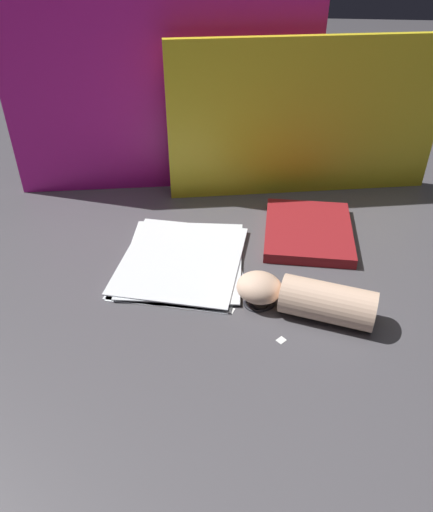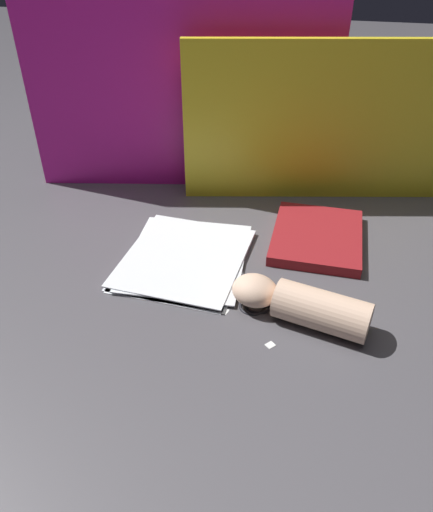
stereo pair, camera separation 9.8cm
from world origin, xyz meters
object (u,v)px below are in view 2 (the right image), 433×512
scissors (251,298)px  book_closed (317,237)px  hand_forearm (302,304)px  paper_stack (185,258)px

scissors → book_closed: bearing=63.0°
hand_forearm → scissors: bearing=158.5°
scissors → paper_stack: bearing=148.0°
book_closed → scissors: (-0.13, -0.25, -0.01)m
paper_stack → scissors: bearing=-32.0°
scissors → hand_forearm: size_ratio=0.57×
scissors → hand_forearm: 0.12m
paper_stack → hand_forearm: (0.28, -0.15, 0.03)m
paper_stack → scissors: size_ratio=2.03×
paper_stack → book_closed: bearing=25.4°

